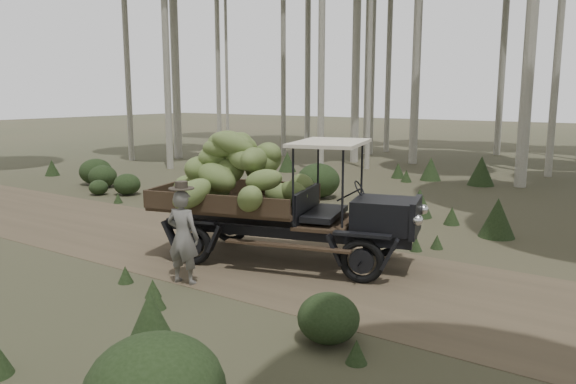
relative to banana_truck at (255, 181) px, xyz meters
name	(u,v)px	position (x,y,z in m)	size (l,w,h in m)	color
ground	(203,247)	(-1.36, -0.06, -1.54)	(120.00, 120.00, 0.00)	#473D2B
dirt_track	(203,247)	(-1.36, -0.06, -1.53)	(70.00, 4.00, 0.01)	brown
banana_truck	(255,181)	(0.00, 0.00, 0.00)	(5.39, 3.28, 2.59)	black
farmer	(183,236)	(-0.06, -1.93, -0.69)	(0.66, 0.52, 1.78)	#63605A
undergrowth	(254,219)	(-0.72, 0.90, -1.02)	(22.24, 22.79, 1.40)	#233319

